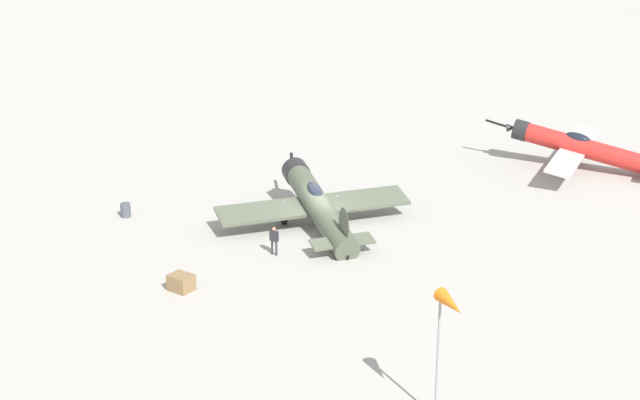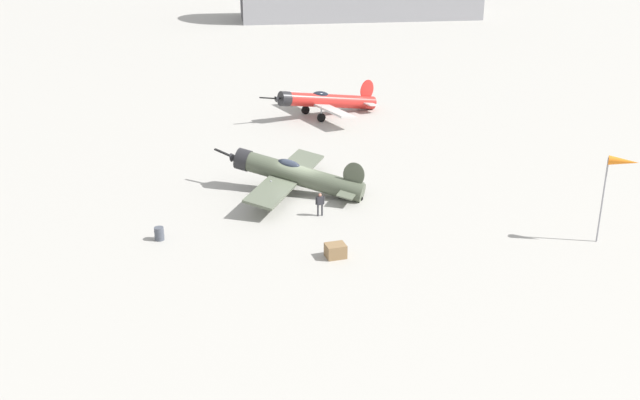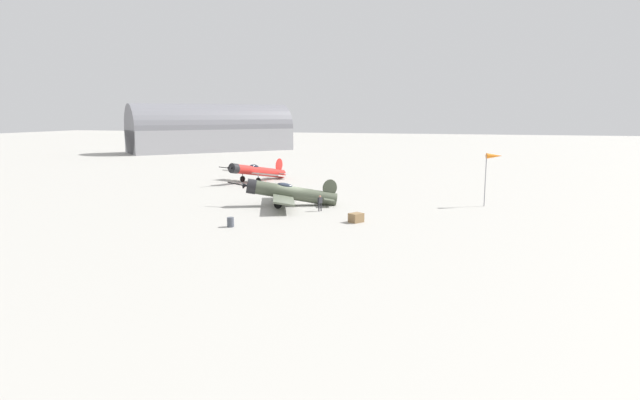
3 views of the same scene
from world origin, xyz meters
name	(u,v)px [view 2 (image 2 of 3)]	position (x,y,z in m)	size (l,w,h in m)	color
ground_plane	(301,193)	(0.00, 0.00, 0.00)	(400.00, 400.00, 0.00)	#A8A59E
airplane_foreground	(294,175)	(0.48, 0.19, 1.34)	(10.90, 11.03, 3.05)	#4C5442
airplane_mid_apron	(325,101)	(11.17, -16.75, 1.47)	(10.67, 11.46, 3.08)	red
ground_crew_mechanic	(320,202)	(-3.50, 2.27, 0.94)	(0.41, 0.52, 1.55)	#2D2D33
equipment_crate	(336,251)	(-8.00, 6.44, 0.40)	(1.39, 1.45, 0.80)	olive
fuel_drum	(159,234)	(1.72, 11.23, 0.41)	(0.61, 0.61, 0.81)	#474C56
windsock_mast	(622,165)	(-19.62, -5.35, 4.93)	(1.74, 1.12, 5.44)	gray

